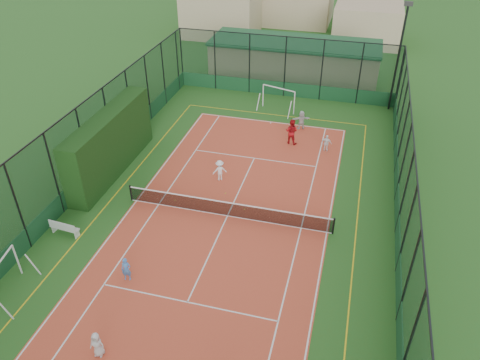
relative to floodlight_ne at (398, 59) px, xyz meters
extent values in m
plane|color=#2E5D20|center=(-8.60, -16.60, -4.12)|extent=(300.00, 300.00, 0.00)
cube|color=#C13F2B|center=(-8.60, -16.60, -4.12)|extent=(11.17, 23.97, 0.01)
cube|color=black|center=(-16.90, -13.87, -2.19)|extent=(1.32, 8.83, 3.86)
imported|color=silver|center=(-11.04, -26.41, -3.51)|extent=(0.61, 0.41, 1.21)
imported|color=#477FC9|center=(-11.79, -22.39, -3.49)|extent=(0.51, 0.39, 1.25)
imported|color=white|center=(-10.06, -13.23, -3.44)|extent=(1.01, 0.87, 1.35)
imported|color=white|center=(-4.12, -7.99, -3.52)|extent=(0.72, 0.35, 1.19)
imported|color=silver|center=(-6.26, -5.19, -3.41)|extent=(1.36, 0.88, 1.41)
imported|color=#B11218|center=(-6.61, -7.54, -3.21)|extent=(1.00, 0.85, 1.81)
sphere|color=#CCE033|center=(-9.31, -14.59, -4.08)|extent=(0.07, 0.07, 0.07)
sphere|color=#CCE033|center=(-7.83, -15.80, -4.08)|extent=(0.07, 0.07, 0.07)
sphere|color=#CCE033|center=(-11.94, -16.00, -4.08)|extent=(0.07, 0.07, 0.07)
camera|label=1|loc=(-2.66, -36.15, 12.01)|focal=35.00mm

